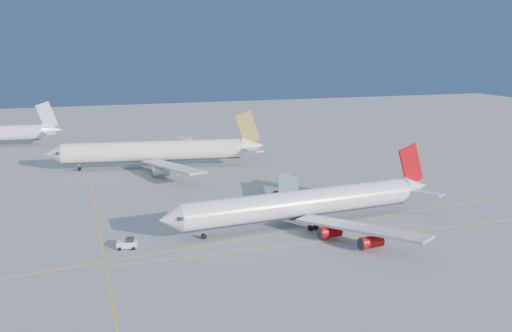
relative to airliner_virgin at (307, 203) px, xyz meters
The scene contains 5 objects.
ground 6.02m from the airliner_virgin, 124.33° to the left, with size 500.00×500.00×0.00m, color slate.
taxiway_lines 19.85m from the airliner_virgin, 150.72° to the left, with size 118.86×140.00×0.02m.
airliner_virgin is the anchor object (origin of this frame).
airliner_etihad 68.99m from the airliner_virgin, 108.06° to the left, with size 66.24×60.69×17.30m.
pushback_tug 37.89m from the airliner_virgin, behind, with size 3.99×2.86×2.08m.
Camera 1 is at (-43.84, -109.81, 37.89)m, focal length 40.00 mm.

